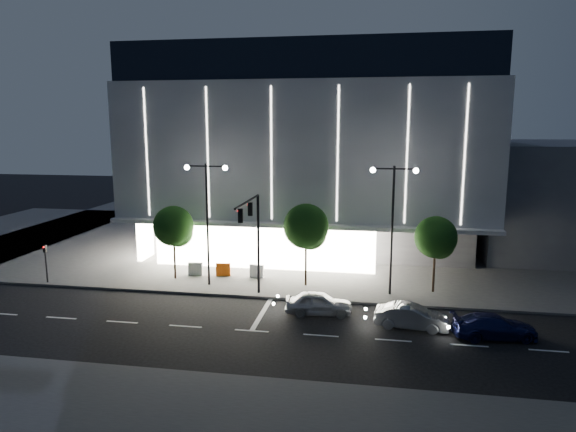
# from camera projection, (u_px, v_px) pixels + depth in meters

# --- Properties ---
(ground) EXTENTS (160.00, 160.00, 0.00)m
(ground) POSITION_uv_depth(u_px,v_px,m) (226.00, 319.00, 31.27)
(ground) COLOR black
(ground) RESTS_ON ground
(sidewalk_museum) EXTENTS (70.00, 40.00, 0.15)m
(sidewalk_museum) POSITION_uv_depth(u_px,v_px,m) (336.00, 237.00, 53.74)
(sidewalk_museum) COLOR #474747
(sidewalk_museum) RESTS_ON ground
(museum) EXTENTS (30.00, 25.80, 18.00)m
(museum) POSITION_uv_depth(u_px,v_px,m) (316.00, 149.00, 50.79)
(museum) COLOR #4C4C51
(museum) RESTS_ON ground
(annex_building) EXTENTS (16.00, 20.00, 10.00)m
(annex_building) POSITION_uv_depth(u_px,v_px,m) (555.00, 195.00, 49.44)
(annex_building) COLOR #4C4C51
(annex_building) RESTS_ON ground
(traffic_mast) EXTENTS (0.33, 5.89, 7.07)m
(traffic_mast) POSITION_uv_depth(u_px,v_px,m) (253.00, 228.00, 33.46)
(traffic_mast) COLOR black
(traffic_mast) RESTS_ON ground
(street_lamp_west) EXTENTS (3.16, 0.36, 9.00)m
(street_lamp_west) POSITION_uv_depth(u_px,v_px,m) (207.00, 206.00, 36.53)
(street_lamp_west) COLOR black
(street_lamp_west) RESTS_ON ground
(street_lamp_east) EXTENTS (3.16, 0.36, 9.00)m
(street_lamp_east) POSITION_uv_depth(u_px,v_px,m) (393.00, 211.00, 34.41)
(street_lamp_east) COLOR black
(street_lamp_east) RESTS_ON ground
(ped_signal_far) EXTENTS (0.22, 0.24, 3.00)m
(ped_signal_far) POSITION_uv_depth(u_px,v_px,m) (46.00, 260.00, 37.75)
(ped_signal_far) COLOR black
(ped_signal_far) RESTS_ON ground
(tree_left) EXTENTS (3.02, 3.02, 5.72)m
(tree_left) POSITION_uv_depth(u_px,v_px,m) (174.00, 228.00, 38.35)
(tree_left) COLOR black
(tree_left) RESTS_ON ground
(tree_mid) EXTENTS (3.25, 3.25, 6.15)m
(tree_mid) POSITION_uv_depth(u_px,v_px,m) (306.00, 229.00, 36.66)
(tree_mid) COLOR black
(tree_mid) RESTS_ON ground
(tree_right) EXTENTS (2.91, 2.91, 5.51)m
(tree_right) POSITION_uv_depth(u_px,v_px,m) (436.00, 240.00, 35.28)
(tree_right) COLOR black
(tree_right) RESTS_ON ground
(car_lead) EXTENTS (4.32, 2.05, 1.43)m
(car_lead) POSITION_uv_depth(u_px,v_px,m) (319.00, 303.00, 31.96)
(car_lead) COLOR #A6A9AE
(car_lead) RESTS_ON ground
(car_second) EXTENTS (4.36, 2.01, 1.38)m
(car_second) POSITION_uv_depth(u_px,v_px,m) (412.00, 317.00, 29.77)
(car_second) COLOR #989A9F
(car_second) RESTS_ON ground
(car_third) EXTENTS (4.79, 2.46, 1.33)m
(car_third) POSITION_uv_depth(u_px,v_px,m) (494.00, 326.00, 28.42)
(car_third) COLOR #14184C
(car_third) RESTS_ON ground
(barrier_b) EXTENTS (1.12, 0.33, 1.00)m
(barrier_b) POSITION_uv_depth(u_px,v_px,m) (195.00, 269.00, 39.76)
(barrier_b) COLOR #BEBEBE
(barrier_b) RESTS_ON sidewalk_museum
(barrier_c) EXTENTS (1.13, 0.41, 1.00)m
(barrier_c) POSITION_uv_depth(u_px,v_px,m) (223.00, 270.00, 39.57)
(barrier_c) COLOR #F95C0D
(barrier_c) RESTS_ON sidewalk_museum
(barrier_d) EXTENTS (1.13, 0.44, 1.00)m
(barrier_d) POSITION_uv_depth(u_px,v_px,m) (257.00, 271.00, 39.13)
(barrier_d) COLOR white
(barrier_d) RESTS_ON sidewalk_museum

